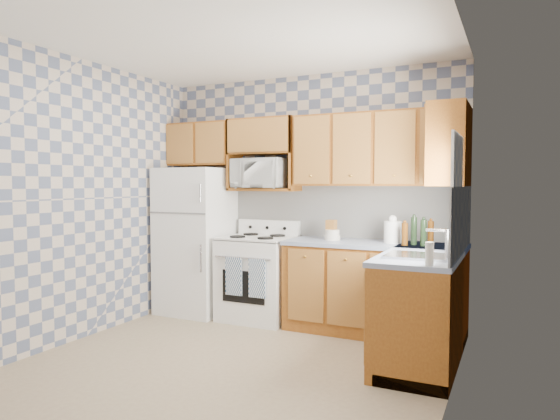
# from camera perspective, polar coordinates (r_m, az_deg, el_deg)

# --- Properties ---
(floor) EXTENTS (3.40, 3.40, 0.00)m
(floor) POSITION_cam_1_polar(r_m,az_deg,el_deg) (4.40, -5.00, -16.96)
(floor) COLOR #867056
(floor) RESTS_ON ground
(back_wall) EXTENTS (3.40, 0.02, 2.70)m
(back_wall) POSITION_cam_1_polar(r_m,az_deg,el_deg) (5.57, 3.28, 1.45)
(back_wall) COLOR slate
(back_wall) RESTS_ON ground
(right_wall) EXTENTS (0.02, 3.20, 2.70)m
(right_wall) POSITION_cam_1_polar(r_m,az_deg,el_deg) (3.59, 19.03, 0.44)
(right_wall) COLOR slate
(right_wall) RESTS_ON ground
(backsplash_back) EXTENTS (2.60, 0.02, 0.56)m
(backsplash_back) POSITION_cam_1_polar(r_m,az_deg,el_deg) (5.43, 7.15, -0.19)
(backsplash_back) COLOR silver
(backsplash_back) RESTS_ON back_wall
(backsplash_right) EXTENTS (0.02, 1.60, 0.56)m
(backsplash_right) POSITION_cam_1_polar(r_m,az_deg,el_deg) (4.39, 20.02, -1.10)
(backsplash_right) COLOR silver
(backsplash_right) RESTS_ON right_wall
(refrigerator) EXTENTS (0.75, 0.70, 1.68)m
(refrigerator) POSITION_cam_1_polar(r_m,az_deg,el_deg) (5.91, -9.59, -3.45)
(refrigerator) COLOR white
(refrigerator) RESTS_ON floor
(stove_body) EXTENTS (0.76, 0.65, 0.90)m
(stove_body) POSITION_cam_1_polar(r_m,az_deg,el_deg) (5.58, -2.54, -7.86)
(stove_body) COLOR white
(stove_body) RESTS_ON floor
(cooktop) EXTENTS (0.76, 0.65, 0.02)m
(cooktop) POSITION_cam_1_polar(r_m,az_deg,el_deg) (5.51, -2.55, -3.21)
(cooktop) COLOR silver
(cooktop) RESTS_ON stove_body
(backguard) EXTENTS (0.76, 0.08, 0.17)m
(backguard) POSITION_cam_1_polar(r_m,az_deg,el_deg) (5.74, -1.27, -2.00)
(backguard) COLOR white
(backguard) RESTS_ON cooktop
(dish_towel_left) EXTENTS (0.19, 0.02, 0.40)m
(dish_towel_left) POSITION_cam_1_polar(r_m,az_deg,el_deg) (5.31, -5.29, -7.54)
(dish_towel_left) COLOR navy
(dish_towel_left) RESTS_ON stove_body
(dish_towel_right) EXTENTS (0.19, 0.02, 0.40)m
(dish_towel_right) POSITION_cam_1_polar(r_m,az_deg,el_deg) (5.18, -2.62, -7.81)
(dish_towel_right) COLOR navy
(dish_towel_right) RESTS_ON stove_body
(base_cabinets_back) EXTENTS (1.75, 0.60, 0.88)m
(base_cabinets_back) POSITION_cam_1_polar(r_m,az_deg,el_deg) (5.14, 10.63, -8.96)
(base_cabinets_back) COLOR brown
(base_cabinets_back) RESTS_ON floor
(base_cabinets_right) EXTENTS (0.60, 1.60, 0.88)m
(base_cabinets_right) POSITION_cam_1_polar(r_m,az_deg,el_deg) (4.54, 16.14, -10.61)
(base_cabinets_right) COLOR brown
(base_cabinets_right) RESTS_ON floor
(countertop_back) EXTENTS (1.77, 0.63, 0.04)m
(countertop_back) POSITION_cam_1_polar(r_m,az_deg,el_deg) (5.06, 10.67, -3.87)
(countertop_back) COLOR gray
(countertop_back) RESTS_ON base_cabinets_back
(countertop_right) EXTENTS (0.63, 1.60, 0.04)m
(countertop_right) POSITION_cam_1_polar(r_m,az_deg,el_deg) (4.46, 16.16, -4.85)
(countertop_right) COLOR gray
(countertop_right) RESTS_ON base_cabinets_right
(upper_cabinets_back) EXTENTS (1.75, 0.33, 0.74)m
(upper_cabinets_back) POSITION_cam_1_polar(r_m,az_deg,el_deg) (5.17, 11.16, 6.83)
(upper_cabinets_back) COLOR brown
(upper_cabinets_back) RESTS_ON back_wall
(upper_cabinets_fridge) EXTENTS (0.82, 0.33, 0.50)m
(upper_cabinets_fridge) POSITION_cam_1_polar(r_m,az_deg,el_deg) (6.05, -8.79, 7.42)
(upper_cabinets_fridge) COLOR brown
(upper_cabinets_fridge) RESTS_ON back_wall
(upper_cabinets_right) EXTENTS (0.33, 0.70, 0.74)m
(upper_cabinets_right) POSITION_cam_1_polar(r_m,az_deg,el_deg) (4.86, 18.83, 6.97)
(upper_cabinets_right) COLOR brown
(upper_cabinets_right) RESTS_ON right_wall
(microwave_shelf) EXTENTS (0.80, 0.33, 0.03)m
(microwave_shelf) POSITION_cam_1_polar(r_m,az_deg,el_deg) (5.62, -1.80, 2.33)
(microwave_shelf) COLOR brown
(microwave_shelf) RESTS_ON back_wall
(microwave) EXTENTS (0.61, 0.42, 0.33)m
(microwave) POSITION_cam_1_polar(r_m,az_deg,el_deg) (5.58, -2.14, 4.19)
(microwave) COLOR white
(microwave) RESTS_ON microwave_shelf
(sink) EXTENTS (0.48, 0.40, 0.03)m
(sink) POSITION_cam_1_polar(r_m,az_deg,el_deg) (4.11, 15.45, -5.15)
(sink) COLOR #B7B7BC
(sink) RESTS_ON countertop_right
(window) EXTENTS (0.02, 0.66, 0.86)m
(window) POSITION_cam_1_polar(r_m,az_deg,el_deg) (4.03, 19.55, 2.12)
(window) COLOR silver
(window) RESTS_ON right_wall
(bottle_0) EXTENTS (0.06, 0.06, 0.27)m
(bottle_0) POSITION_cam_1_polar(r_m,az_deg,el_deg) (4.92, 15.05, -2.32)
(bottle_0) COLOR black
(bottle_0) RESTS_ON countertop_back
(bottle_1) EXTENTS (0.06, 0.06, 0.25)m
(bottle_1) POSITION_cam_1_polar(r_m,az_deg,el_deg) (4.84, 16.08, -2.53)
(bottle_1) COLOR black
(bottle_1) RESTS_ON countertop_back
(bottle_2) EXTENTS (0.06, 0.06, 0.23)m
(bottle_2) POSITION_cam_1_polar(r_m,az_deg,el_deg) (4.93, 16.84, -2.54)
(bottle_2) COLOR #522B0B
(bottle_2) RESTS_ON countertop_back
(bottle_3) EXTENTS (0.06, 0.06, 0.21)m
(bottle_3) POSITION_cam_1_polar(r_m,az_deg,el_deg) (4.85, 14.06, -2.69)
(bottle_3) COLOR #522B0B
(bottle_3) RESTS_ON countertop_back
(knife_block) EXTENTS (0.10, 0.10, 0.21)m
(knife_block) POSITION_cam_1_polar(r_m,az_deg,el_deg) (5.23, 5.88, -2.26)
(knife_block) COLOR brown
(knife_block) RESTS_ON countertop_back
(electric_kettle) EXTENTS (0.17, 0.17, 0.21)m
(electric_kettle) POSITION_cam_1_polar(r_m,az_deg,el_deg) (5.02, 12.75, -2.48)
(electric_kettle) COLOR white
(electric_kettle) RESTS_ON countertop_back
(food_containers) EXTENTS (0.16, 0.16, 0.11)m
(food_containers) POSITION_cam_1_polar(r_m,az_deg,el_deg) (5.18, 6.00, -2.85)
(food_containers) COLOR beige
(food_containers) RESTS_ON countertop_back
(soap_bottle) EXTENTS (0.06, 0.06, 0.17)m
(soap_bottle) POSITION_cam_1_polar(r_m,az_deg,el_deg) (3.69, 16.71, -4.84)
(soap_bottle) COLOR beige
(soap_bottle) RESTS_ON countertop_right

